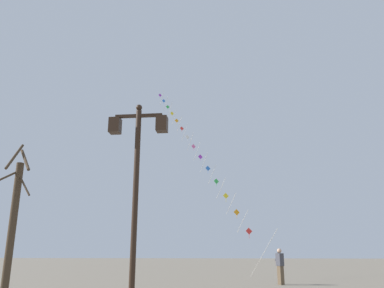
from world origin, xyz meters
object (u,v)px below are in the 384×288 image
Objects in this scene: kite_train at (194,148)px; bare_tree at (12,225)px; twin_lantern_lamp_post at (137,165)px; kite_flyer at (280,265)px.

kite_train reaches higher than bare_tree.
kite_train is at bearing 91.74° from twin_lantern_lamp_post.
bare_tree reaches higher than kite_flyer.
bare_tree is at bearing 155.89° from twin_lantern_lamp_post.
kite_train is at bearing 79.88° from bare_tree.
twin_lantern_lamp_post is at bearing -24.11° from bare_tree.
twin_lantern_lamp_post is 3.07× the size of kite_flyer.
bare_tree is (-4.22, 1.89, -1.30)m from twin_lantern_lamp_post.
twin_lantern_lamp_post is 1.09× the size of bare_tree.
kite_train is 11.24× the size of kite_flyer.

